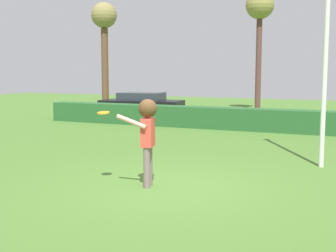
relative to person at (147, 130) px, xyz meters
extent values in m
plane|color=#49732C|center=(0.34, 0.14, -1.19)|extent=(60.00, 60.00, 0.00)
cylinder|color=slate|center=(0.03, -0.10, -0.77)|extent=(0.14, 0.14, 0.84)
cylinder|color=slate|center=(-0.01, 0.10, -0.77)|extent=(0.14, 0.14, 0.84)
cube|color=#E6473B|center=(0.01, 0.00, -0.06)|extent=(0.30, 0.42, 0.58)
cylinder|color=#DA9784|center=(-0.21, -0.29, 0.18)|extent=(0.62, 0.22, 0.30)
cylinder|color=#DA9784|center=(-0.04, 0.23, -0.08)|extent=(0.09, 0.09, 0.62)
sphere|color=#DA9784|center=(0.01, 0.00, 0.40)|extent=(0.22, 0.22, 0.22)
sphere|color=#52361E|center=(0.01, 0.00, 0.43)|extent=(0.38, 0.38, 0.38)
cylinder|color=orange|center=(-0.91, -0.20, 0.33)|extent=(0.25, 0.26, 0.05)
cylinder|color=silver|center=(3.05, 3.51, 2.25)|extent=(0.12, 0.12, 6.88)
cube|color=#26592A|center=(0.34, 9.64, -0.75)|extent=(19.96, 0.90, 0.87)
cube|color=black|center=(-6.74, 12.68, -0.61)|extent=(4.37, 2.20, 0.55)
cube|color=#2D333D|center=(-6.74, 12.68, -0.14)|extent=(2.37, 1.82, 0.40)
cylinder|color=black|center=(-5.39, 13.70, -0.89)|extent=(0.61, 0.17, 0.60)
cylinder|color=black|center=(-5.18, 12.02, -0.89)|extent=(0.61, 0.17, 0.60)
cylinder|color=black|center=(-8.31, 13.35, -0.89)|extent=(0.61, 0.17, 0.60)
cylinder|color=black|center=(-8.10, 11.66, -0.89)|extent=(0.61, 0.17, 0.60)
cylinder|color=brown|center=(-10.33, 14.93, 1.22)|extent=(0.40, 0.40, 4.81)
sphere|color=olive|center=(-10.33, 14.93, 4.37)|extent=(1.49, 1.49, 1.49)
cylinder|color=brown|center=(-2.06, 18.50, 1.46)|extent=(0.33, 0.33, 5.30)
sphere|color=olive|center=(-2.06, 18.50, 4.93)|extent=(1.63, 1.63, 1.63)
camera|label=1|loc=(4.15, -8.20, 1.20)|focal=48.81mm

